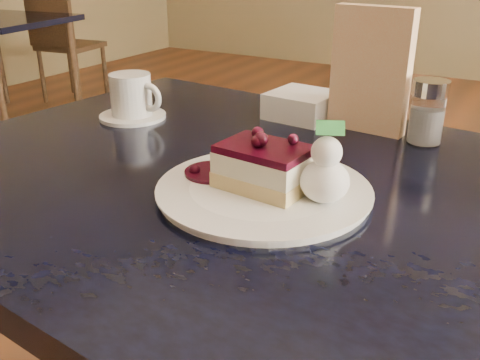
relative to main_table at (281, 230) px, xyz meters
The scene contains 10 objects.
main_table is the anchor object (origin of this frame).
dessert_plate 0.11m from the main_table, 95.21° to the right, with size 0.31×0.31×0.01m, color white.
cheesecake_slice 0.14m from the main_table, 95.21° to the right, with size 0.14×0.10×0.07m.
whipped_cream 0.16m from the main_table, 30.41° to the right, with size 0.07×0.07×0.06m.
berry_sauce 0.15m from the main_table, 152.31° to the right, with size 0.09×0.09×0.01m, color black.
coffee_set 0.47m from the main_table, 161.10° to the left, with size 0.15×0.14×0.10m.
menu_card 0.38m from the main_table, 85.02° to the left, with size 0.15×0.03×0.24m, color beige.
sugar_shaker 0.36m from the main_table, 63.44° to the left, with size 0.07×0.07×0.12m.
napkin_stack 0.37m from the main_table, 109.50° to the left, with size 0.13×0.13×0.05m, color white.
bg_table_far_left 3.53m from the main_table, 150.90° to the left, with size 1.07×1.76×1.17m.
Camera 1 is at (0.23, -0.46, 1.16)m, focal length 40.00 mm.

